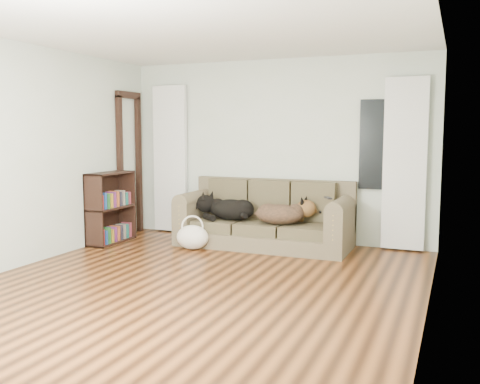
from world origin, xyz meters
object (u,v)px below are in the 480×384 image
at_px(sofa, 264,214).
at_px(tote_bag, 193,237).
at_px(bookshelf, 111,208).
at_px(dog_black_lab, 229,210).
at_px(dog_shepherd, 283,213).

xyz_separation_m(sofa, tote_bag, (-0.82, -0.54, -0.29)).
height_order(sofa, bookshelf, bookshelf).
height_order(sofa, tote_bag, sofa).
xyz_separation_m(dog_black_lab, dog_shepherd, (0.82, -0.06, 0.01)).
distance_m(dog_shepherd, bookshelf, 2.46).
xyz_separation_m(dog_black_lab, tote_bag, (-0.31, -0.50, -0.32)).
height_order(sofa, dog_shepherd, sofa).
bearing_deg(sofa, dog_shepherd, -18.41).
relative_size(dog_black_lab, dog_shepherd, 1.04).
distance_m(sofa, dog_black_lab, 0.51).
height_order(dog_black_lab, tote_bag, dog_black_lab).
bearing_deg(dog_shepherd, sofa, -29.20).
relative_size(dog_black_lab, tote_bag, 1.54).
distance_m(dog_shepherd, tote_bag, 1.26).
xyz_separation_m(sofa, dog_shepherd, (0.31, -0.10, 0.04)).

